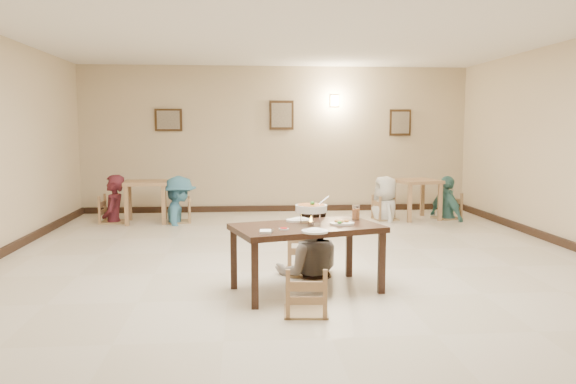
{
  "coord_description": "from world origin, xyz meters",
  "views": [
    {
      "loc": [
        -0.73,
        -6.66,
        1.73
      ],
      "look_at": [
        -0.18,
        -0.08,
        0.98
      ],
      "focal_mm": 35.0,
      "sensor_mm": 36.0,
      "label": 1
    }
  ],
  "objects": [
    {
      "name": "drink_glass",
      "position": [
        0.54,
        -0.54,
        0.79
      ],
      "size": [
        0.08,
        0.08,
        0.17
      ],
      "color": "white",
      "rests_on": "main_table"
    },
    {
      "name": "wall_front",
      "position": [
        0.0,
        -5.0,
        1.5
      ],
      "size": [
        10.0,
        0.0,
        10.0
      ],
      "primitive_type": "plane",
      "rotation": [
        -1.57,
        0.0,
        0.0
      ],
      "color": "#CBB591",
      "rests_on": "floor"
    },
    {
      "name": "picture_b",
      "position": [
        0.1,
        4.96,
        2.0
      ],
      "size": [
        0.5,
        0.04,
        0.6
      ],
      "color": "#311F10",
      "rests_on": "wall_back"
    },
    {
      "name": "bg_chair_lr",
      "position": [
        -1.89,
        3.73,
        0.44
      ],
      "size": [
        0.41,
        0.41,
        0.88
      ],
      "rotation": [
        0.0,
        0.0,
        -1.44
      ],
      "color": "#A38459",
      "rests_on": "floor"
    },
    {
      "name": "bg_chair_rl",
      "position": [
        1.99,
        3.73,
        0.43
      ],
      "size": [
        0.41,
        0.41,
        0.87
      ],
      "rotation": [
        0.0,
        0.0,
        1.76
      ],
      "color": "#A38459",
      "rests_on": "floor"
    },
    {
      "name": "picture_c",
      "position": [
        2.6,
        4.96,
        1.85
      ],
      "size": [
        0.45,
        0.04,
        0.55
      ],
      "color": "#311F10",
      "rests_on": "wall_back"
    },
    {
      "name": "bg_table_left",
      "position": [
        -2.49,
        3.77,
        0.63
      ],
      "size": [
        0.85,
        0.85,
        0.77
      ],
      "rotation": [
        0.0,
        0.0,
        0.11
      ],
      "color": "#9E7650",
      "rests_on": "floor"
    },
    {
      "name": "bg_chair_rr",
      "position": [
        3.2,
        3.75,
        0.46
      ],
      "size": [
        0.44,
        0.44,
        0.93
      ],
      "rotation": [
        0.0,
        0.0,
        -1.19
      ],
      "color": "#A38459",
      "rests_on": "floor"
    },
    {
      "name": "main_table",
      "position": [
        -0.05,
        -0.85,
        0.63
      ],
      "size": [
        1.7,
        1.25,
        0.71
      ],
      "rotation": [
        0.0,
        0.0,
        0.29
      ],
      "color": "#311D13",
      "rests_on": "floor"
    },
    {
      "name": "fried_plate",
      "position": [
        0.33,
        -0.84,
        0.73
      ],
      "size": [
        0.26,
        0.26,
        0.06
      ],
      "color": "white",
      "rests_on": "main_table"
    },
    {
      "name": "bg_diner_a",
      "position": [
        -3.09,
        3.81,
        0.88
      ],
      "size": [
        0.43,
        0.65,
        1.77
      ],
      "primitive_type": "imported",
      "rotation": [
        0.0,
        0.0,
        4.72
      ],
      "color": "#4F1923",
      "rests_on": "floor"
    },
    {
      "name": "main_diner",
      "position": [
        0.06,
        -0.15,
        0.84
      ],
      "size": [
        0.83,
        0.65,
        1.68
      ],
      "primitive_type": "imported",
      "rotation": [
        0.0,
        0.0,
        3.12
      ],
      "color": "gray",
      "rests_on": "floor"
    },
    {
      "name": "bg_diner_d",
      "position": [
        3.2,
        3.75,
        0.83
      ],
      "size": [
        0.63,
        1.04,
        1.65
      ],
      "primitive_type": "imported",
      "rotation": [
        0.0,
        0.0,
        1.83
      ],
      "color": "teal",
      "rests_on": "floor"
    },
    {
      "name": "wall_sconce",
      "position": [
        1.2,
        4.96,
        2.3
      ],
      "size": [
        0.16,
        0.05,
        0.22
      ],
      "primitive_type": "cube",
      "color": "#FFD88C",
      "rests_on": "wall_back"
    },
    {
      "name": "wall_back",
      "position": [
        0.0,
        5.0,
        1.5
      ],
      "size": [
        10.0,
        0.0,
        10.0
      ],
      "primitive_type": "plane",
      "rotation": [
        1.57,
        0.0,
        0.0
      ],
      "color": "#CBB591",
      "rests_on": "floor"
    },
    {
      "name": "chili_dish",
      "position": [
        -0.31,
        -1.1,
        0.72
      ],
      "size": [
        0.1,
        0.1,
        0.02
      ],
      "color": "white",
      "rests_on": "main_table"
    },
    {
      "name": "floor",
      "position": [
        0.0,
        0.0,
        0.0
      ],
      "size": [
        10.0,
        10.0,
        0.0
      ],
      "primitive_type": "plane",
      "color": "beige",
      "rests_on": "ground"
    },
    {
      "name": "bg_diner_b",
      "position": [
        -1.89,
        3.73,
        0.86
      ],
      "size": [
        0.74,
        1.17,
        1.72
      ],
      "primitive_type": "imported",
      "rotation": [
        0.0,
        0.0,
        1.67
      ],
      "color": "teal",
      "rests_on": "floor"
    },
    {
      "name": "ceiling",
      "position": [
        0.0,
        0.0,
        3.0
      ],
      "size": [
        10.0,
        10.0,
        0.0
      ],
      "primitive_type": "plane",
      "color": "white",
      "rests_on": "wall_back"
    },
    {
      "name": "chair_near",
      "position": [
        -0.14,
        -1.57,
        0.43
      ],
      "size": [
        0.41,
        0.41,
        0.87
      ],
      "rotation": [
        0.0,
        0.0,
        3.06
      ],
      "color": "#A38459",
      "rests_on": "floor"
    },
    {
      "name": "bg_chair_ll",
      "position": [
        -3.09,
        3.81,
        0.48
      ],
      "size": [
        0.45,
        0.45,
        0.96
      ],
      "rotation": [
        0.0,
        0.0,
        1.53
      ],
      "color": "#A38459",
      "rests_on": "floor"
    },
    {
      "name": "chair_far",
      "position": [
        0.06,
        -0.08,
        0.51
      ],
      "size": [
        0.49,
        0.49,
        1.03
      ],
      "rotation": [
        0.0,
        0.0,
        0.02
      ],
      "color": "#A38459",
      "rests_on": "floor"
    },
    {
      "name": "rice_plate_far",
      "position": [
        -0.1,
        -0.59,
        0.73
      ],
      "size": [
        0.3,
        0.3,
        0.07
      ],
      "color": "white",
      "rests_on": "main_table"
    },
    {
      "name": "rice_plate_near",
      "position": [
        -0.02,
        -1.26,
        0.72
      ],
      "size": [
        0.26,
        0.26,
        0.06
      ],
      "color": "white",
      "rests_on": "main_table"
    },
    {
      "name": "napkin_cutlery",
      "position": [
        -0.5,
        -1.25,
        0.72
      ],
      "size": [
        0.15,
        0.23,
        0.03
      ],
      "color": "white",
      "rests_on": "main_table"
    },
    {
      "name": "curry_warmer",
      "position": [
        0.0,
        -0.84,
        0.89
      ],
      "size": [
        0.37,
        0.33,
        0.3
      ],
      "color": "silver",
      "rests_on": "main_table"
    },
    {
      "name": "bg_table_right",
      "position": [
        2.6,
        3.74,
        0.62
      ],
      "size": [
        0.9,
        0.9,
        0.76
      ],
      "rotation": [
        0.0,
        0.0,
        0.21
      ],
      "color": "#9E7650",
      "rests_on": "floor"
    },
    {
      "name": "picture_a",
      "position": [
        -2.2,
        4.96,
        1.9
      ],
      "size": [
        0.55,
        0.04,
        0.45
      ],
      "color": "#311F10",
      "rests_on": "wall_back"
    },
    {
      "name": "baseboard_back",
      "position": [
        0.0,
        4.97,
        0.06
      ],
      "size": [
        8.0,
        0.06,
        0.12
      ],
      "primitive_type": "cube",
      "color": "black",
      "rests_on": "floor"
    },
    {
      "name": "bg_diner_c",
      "position": [
        1.99,
        3.73,
        0.83
      ],
      "size": [
        0.57,
        0.84,
        1.66
      ],
      "primitive_type": "imported",
      "rotation": [
        0.0,
        0.0,
        4.77
      ],
      "color": "silver",
      "rests_on": "floor"
    }
  ]
}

